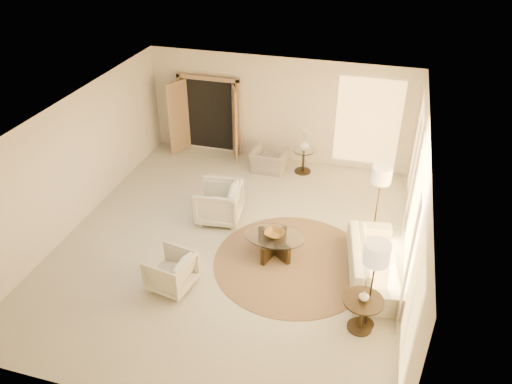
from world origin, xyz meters
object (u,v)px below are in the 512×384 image
(accent_chair, at_px, (269,157))
(side_table, at_px, (303,159))
(floor_lamp_near, at_px, (381,178))
(end_vase, at_px, (364,296))
(floor_lamp_far, at_px, (376,257))
(coffee_table, at_px, (274,242))
(bowl, at_px, (274,234))
(sofa, at_px, (374,261))
(armchair_right, at_px, (171,270))
(side_vase, at_px, (304,145))
(armchair_left, at_px, (219,201))
(end_table, at_px, (362,309))

(accent_chair, xyz_separation_m, side_table, (0.87, 0.16, 0.00))
(floor_lamp_near, bearing_deg, accent_chair, 143.30)
(floor_lamp_near, height_order, end_vase, floor_lamp_near)
(floor_lamp_near, relative_size, floor_lamp_far, 0.96)
(coffee_table, xyz_separation_m, end_vase, (1.89, -1.54, 0.44))
(side_table, bearing_deg, floor_lamp_far, -67.10)
(accent_chair, bearing_deg, bowl, 107.51)
(coffee_table, bearing_deg, bowl, 0.00)
(end_vase, bearing_deg, sofa, 86.28)
(armchair_right, bearing_deg, bowl, 142.15)
(armchair_right, bearing_deg, side_table, 172.98)
(accent_chair, relative_size, floor_lamp_far, 0.51)
(armchair_right, bearing_deg, floor_lamp_far, 100.21)
(floor_lamp_far, bearing_deg, sofa, 90.00)
(armchair_right, bearing_deg, end_vase, 98.47)
(sofa, relative_size, floor_lamp_near, 1.37)
(side_vase, bearing_deg, side_table, -104.04)
(bowl, bearing_deg, armchair_right, -137.75)
(end_vase, bearing_deg, floor_lamp_near, 89.93)
(end_vase, bearing_deg, armchair_right, 178.58)
(armchair_right, relative_size, side_table, 1.22)
(armchair_left, relative_size, accent_chair, 1.07)
(coffee_table, bearing_deg, armchair_right, -137.75)
(floor_lamp_near, distance_m, end_vase, 2.82)
(end_vase, bearing_deg, armchair_left, 144.48)
(armchair_left, bearing_deg, side_vase, 145.69)
(floor_lamp_far, bearing_deg, bowl, 144.07)
(floor_lamp_near, bearing_deg, end_vase, -90.07)
(floor_lamp_far, height_order, end_vase, floor_lamp_far)
(armchair_right, height_order, accent_chair, armchair_right)
(side_table, relative_size, floor_lamp_near, 0.39)
(end_table, height_order, floor_lamp_near, floor_lamp_near)
(side_vase, bearing_deg, floor_lamp_near, -49.05)
(side_table, bearing_deg, end_table, -68.44)
(armchair_left, xyz_separation_m, accent_chair, (0.52, 2.46, -0.09))
(end_table, bearing_deg, sofa, 86.28)
(accent_chair, bearing_deg, end_table, 121.68)
(floor_lamp_far, xyz_separation_m, end_vase, (-0.09, -0.11, -0.75))
(coffee_table, bearing_deg, side_vase, 91.63)
(coffee_table, xyz_separation_m, bowl, (0.00, 0.00, 0.21))
(sofa, height_order, floor_lamp_far, floor_lamp_far)
(bowl, bearing_deg, coffee_table, 0.00)
(side_vase, bearing_deg, floor_lamp_far, -67.10)
(floor_lamp_near, bearing_deg, armchair_left, -174.46)
(coffee_table, distance_m, end_table, 2.44)
(end_table, distance_m, floor_lamp_far, 1.04)
(end_table, xyz_separation_m, bowl, (-1.89, 1.54, 0.06))
(coffee_table, distance_m, end_vase, 2.48)
(armchair_left, xyz_separation_m, coffee_table, (1.48, -0.87, -0.19))
(end_table, relative_size, side_vase, 2.50)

